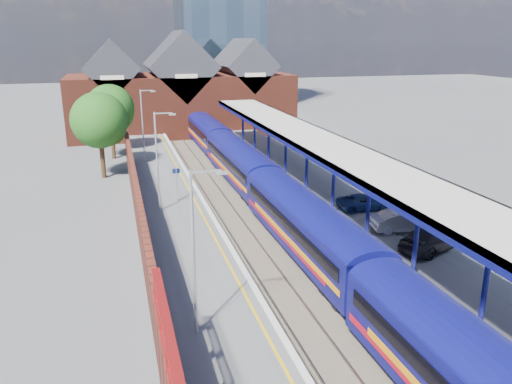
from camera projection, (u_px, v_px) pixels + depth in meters
ground at (225, 186)px, 44.84m from camera, size 240.00×240.00×0.00m
ballast_bed at (255, 224)px, 35.63m from camera, size 6.00×76.00×0.06m
rails at (255, 223)px, 35.61m from camera, size 4.51×76.00×0.14m
left_platform at (178, 225)px, 34.06m from camera, size 5.00×76.00×1.00m
right_platform at (333, 210)px, 37.06m from camera, size 6.00×76.00×1.00m
coping_left at (212, 215)px, 34.52m from camera, size 0.30×76.00×0.05m
coping_right at (297, 207)px, 36.16m from camera, size 0.30×76.00×0.05m
yellow_line at (203, 216)px, 34.37m from camera, size 0.14×76.00×0.01m
train at (267, 186)px, 37.41m from camera, size 3.00×65.93×3.45m
canopy at (319, 143)px, 37.32m from camera, size 4.50×52.00×4.48m
lamp_post_b at (197, 243)px, 19.64m from camera, size 1.48×0.18×7.00m
lamp_post_c at (159, 156)px, 34.35m from camera, size 1.48×0.18×7.00m
lamp_post_d at (144, 121)px, 49.06m from camera, size 1.48×0.18×7.00m
platform_sign at (177, 179)px, 37.22m from camera, size 0.55×0.08×2.50m
brick_wall at (144, 238)px, 26.87m from camera, size 0.35×50.00×3.86m
station_building at (181, 93)px, 68.97m from camera, size 30.00×12.12×13.78m
tree_near at (101, 122)px, 45.99m from camera, size 5.20×5.20×8.10m
tree_far at (112, 110)px, 53.61m from camera, size 5.20×5.20×8.10m
parked_car_silver at (403, 221)px, 31.57m from camera, size 4.22×1.97×1.34m
parked_car_dark at (432, 238)px, 28.76m from camera, size 5.11×3.60×1.37m
parked_car_blue at (364, 202)px, 35.64m from camera, size 4.03×2.01×1.10m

